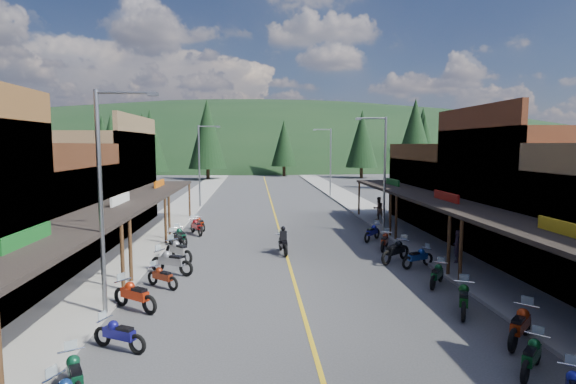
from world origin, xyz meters
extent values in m
plane|color=#38383A|center=(0.00, 0.00, 0.00)|extent=(220.00, 220.00, 0.00)
cube|color=gold|center=(0.00, 20.00, 0.01)|extent=(0.15, 90.00, 0.01)
cube|color=gray|center=(-8.70, 20.00, 0.07)|extent=(3.40, 94.00, 0.15)
cube|color=gray|center=(8.70, 20.00, 0.07)|extent=(3.40, 94.00, 0.15)
cube|color=black|center=(-8.70, -7.90, 3.00)|extent=(3.20, 10.20, 0.18)
cylinder|color=#472D19|center=(-7.20, -3.40, 1.50)|extent=(0.16, 0.16, 3.00)
cube|color=#14591E|center=(-8.70, -7.90, 3.20)|extent=(0.12, 3.00, 0.70)
cube|color=#3F2111|center=(-14.00, 1.70, 2.50)|extent=(8.00, 9.00, 5.00)
cube|color=#3F2111|center=(-10.15, 1.70, 3.10)|extent=(0.30, 9.00, 6.20)
cube|color=black|center=(-8.70, 1.70, 3.00)|extent=(3.20, 9.00, 0.18)
cylinder|color=#472D19|center=(-7.20, -2.20, 1.50)|extent=(0.16, 0.16, 3.00)
cylinder|color=#472D19|center=(-7.20, 5.60, 1.50)|extent=(0.16, 0.16, 3.00)
cube|color=silver|center=(-8.70, 1.70, 3.20)|extent=(0.12, 3.00, 0.70)
cube|color=brown|center=(-14.00, 11.30, 3.50)|extent=(8.00, 10.20, 7.00)
cube|color=brown|center=(-10.15, 11.30, 4.10)|extent=(0.30, 10.20, 8.20)
cube|color=black|center=(-8.70, 11.30, 3.00)|extent=(3.20, 10.20, 0.18)
cylinder|color=#472D19|center=(-7.20, 6.80, 1.50)|extent=(0.16, 0.16, 3.00)
cylinder|color=#472D19|center=(-7.20, 15.80, 1.50)|extent=(0.16, 0.16, 3.00)
cube|color=#CC590C|center=(-8.70, 11.30, 3.20)|extent=(0.12, 3.00, 0.70)
cube|color=black|center=(8.70, -7.90, 3.00)|extent=(3.20, 10.20, 0.18)
cylinder|color=#472D19|center=(7.20, -3.40, 1.50)|extent=(0.16, 0.16, 3.00)
cube|color=gold|center=(8.70, -7.90, 3.20)|extent=(0.12, 3.00, 0.70)
cube|color=#562B19|center=(14.00, 1.70, 3.50)|extent=(8.00, 9.00, 7.00)
cube|color=#562B19|center=(10.15, 1.70, 4.10)|extent=(0.30, 9.00, 8.20)
cube|color=black|center=(8.70, 1.70, 3.00)|extent=(3.20, 9.00, 0.18)
cylinder|color=#472D19|center=(7.20, -2.20, 1.50)|extent=(0.16, 0.16, 3.00)
cylinder|color=#472D19|center=(7.20, 5.60, 1.50)|extent=(0.16, 0.16, 3.00)
cube|color=#B2140F|center=(8.70, 1.70, 3.20)|extent=(0.12, 3.00, 0.70)
cube|color=#4C2D16|center=(14.00, 11.30, 2.50)|extent=(8.00, 10.20, 5.00)
cube|color=#4C2D16|center=(10.15, 11.30, 3.10)|extent=(0.30, 10.20, 6.20)
cube|color=black|center=(8.70, 11.30, 3.00)|extent=(3.20, 10.20, 0.18)
cylinder|color=#472D19|center=(7.20, 6.80, 1.50)|extent=(0.16, 0.16, 3.00)
cylinder|color=#472D19|center=(7.20, 15.80, 1.50)|extent=(0.16, 0.16, 3.00)
cube|color=#14591E|center=(8.70, 11.30, 3.20)|extent=(0.12, 3.00, 0.70)
cylinder|color=gray|center=(-7.10, -6.00, 4.00)|extent=(0.16, 0.16, 8.00)
cylinder|color=gray|center=(-6.10, -6.00, 7.90)|extent=(2.00, 0.10, 0.10)
cube|color=gray|center=(-5.20, -6.00, 7.85)|extent=(0.35, 0.18, 0.12)
cylinder|color=gray|center=(-7.10, 22.00, 4.00)|extent=(0.16, 0.16, 8.00)
cylinder|color=gray|center=(-6.10, 22.00, 7.90)|extent=(2.00, 0.10, 0.10)
cube|color=gray|center=(-5.20, 22.00, 7.85)|extent=(0.35, 0.18, 0.12)
cylinder|color=gray|center=(7.10, 8.00, 4.00)|extent=(0.16, 0.16, 8.00)
cylinder|color=gray|center=(6.10, 8.00, 7.90)|extent=(2.00, 0.10, 0.10)
cube|color=gray|center=(5.20, 8.00, 7.85)|extent=(0.35, 0.18, 0.12)
cylinder|color=gray|center=(7.10, 30.00, 4.00)|extent=(0.16, 0.16, 8.00)
cylinder|color=gray|center=(6.10, 30.00, 7.90)|extent=(2.00, 0.10, 0.10)
cube|color=gray|center=(5.20, 30.00, 7.85)|extent=(0.35, 0.18, 0.12)
ellipsoid|color=black|center=(0.00, 135.00, 0.00)|extent=(310.00, 140.00, 60.00)
cylinder|color=black|center=(-40.00, 62.00, 1.00)|extent=(0.60, 0.60, 2.00)
cone|color=black|center=(-40.00, 62.00, 6.50)|extent=(5.04, 5.04, 9.00)
cylinder|color=black|center=(-24.00, 70.00, 1.00)|extent=(0.60, 0.60, 2.00)
cone|color=black|center=(-24.00, 70.00, 7.25)|extent=(5.88, 5.88, 10.50)
cylinder|color=black|center=(-10.00, 58.00, 1.00)|extent=(0.60, 0.60, 2.00)
cone|color=black|center=(-10.00, 58.00, 8.00)|extent=(6.72, 6.72, 12.00)
cylinder|color=black|center=(4.00, 66.00, 1.00)|extent=(0.60, 0.60, 2.00)
cone|color=black|center=(4.00, 66.00, 6.50)|extent=(5.04, 5.04, 9.00)
cylinder|color=black|center=(18.00, 60.00, 1.00)|extent=(0.60, 0.60, 2.00)
cone|color=black|center=(18.00, 60.00, 7.25)|extent=(5.88, 5.88, 10.50)
cylinder|color=black|center=(34.00, 72.00, 1.00)|extent=(0.60, 0.60, 2.00)
cone|color=black|center=(34.00, 72.00, 8.00)|extent=(6.72, 6.72, 12.00)
cylinder|color=black|center=(46.00, 64.00, 1.00)|extent=(0.60, 0.60, 2.00)
cone|color=black|center=(46.00, 64.00, 6.50)|extent=(5.04, 5.04, 9.00)
cylinder|color=black|center=(-32.00, 76.00, 1.00)|extent=(0.60, 0.60, 2.00)
cone|color=black|center=(-32.00, 76.00, 7.25)|extent=(5.88, 5.88, 10.50)
cylinder|color=black|center=(-22.00, 40.00, 1.00)|extent=(0.60, 0.60, 2.00)
cone|color=black|center=(-22.00, 40.00, 6.00)|extent=(4.48, 4.48, 8.00)
cylinder|color=black|center=(24.00, 45.00, 1.00)|extent=(0.60, 0.60, 2.00)
cone|color=black|center=(24.00, 45.00, 6.40)|extent=(4.93, 4.93, 8.80)
cylinder|color=black|center=(-18.00, 50.00, 1.00)|extent=(0.60, 0.60, 2.00)
cone|color=black|center=(-18.00, 50.00, 6.80)|extent=(5.38, 5.38, 9.60)
cylinder|color=black|center=(20.00, 38.00, 1.00)|extent=(0.60, 0.60, 2.00)
cone|color=black|center=(20.00, 38.00, 7.20)|extent=(5.82, 5.82, 10.40)
imported|color=#2B1F2F|center=(8.52, -0.23, 0.99)|extent=(0.61, 0.72, 1.68)
imported|color=brown|center=(8.09, 12.91, 1.07)|extent=(1.00, 0.72, 1.84)
camera|label=1|loc=(-1.72, -21.95, 6.12)|focal=28.00mm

